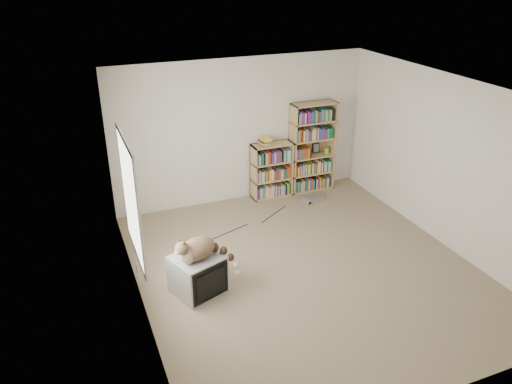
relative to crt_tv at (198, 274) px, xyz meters
name	(u,v)px	position (x,y,z in m)	size (l,w,h in m)	color
floor	(305,268)	(1.53, -0.06, -0.26)	(4.50, 5.00, 0.01)	tan
wall_back	(242,131)	(1.53, 2.44, 0.99)	(4.50, 0.02, 2.50)	white
wall_front	(442,297)	(1.53, -2.56, 0.99)	(4.50, 0.02, 2.50)	white
wall_left	(134,218)	(-0.72, -0.06, 0.99)	(0.02, 5.00, 2.50)	white
wall_right	(447,163)	(3.78, -0.06, 0.99)	(0.02, 5.00, 2.50)	white
ceiling	(314,92)	(1.53, -0.06, 2.24)	(4.50, 5.00, 0.02)	white
window	(131,199)	(-0.70, 0.14, 1.14)	(0.02, 1.22, 1.52)	white
crt_tv	(198,274)	(0.00, 0.00, 0.00)	(0.75, 0.72, 0.52)	#A8A8AB
cat	(203,251)	(0.07, -0.06, 0.36)	(0.84, 0.51, 0.60)	#3A2418
bookcase_tall	(312,149)	(2.84, 2.30, 0.53)	(0.82, 0.30, 1.65)	tan
bookcase_short	(271,172)	(2.04, 2.30, 0.21)	(0.73, 0.30, 1.00)	tan
book_stack	(265,141)	(1.91, 2.30, 0.80)	(0.18, 0.23, 0.13)	#B94318
green_mug	(326,150)	(3.14, 2.28, 0.47)	(0.09, 0.09, 0.11)	#88B333
framed_print	(316,148)	(2.97, 2.38, 0.51)	(0.14, 0.01, 0.18)	black
dvd_player	(314,198)	(2.67, 1.82, -0.22)	(0.35, 0.25, 0.08)	#B4B4B9
wall_outlet	(137,268)	(-0.70, 0.34, 0.06)	(0.01, 0.08, 0.13)	silver
floor_cables	(250,221)	(1.32, 1.51, -0.26)	(1.20, 0.70, 0.01)	black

